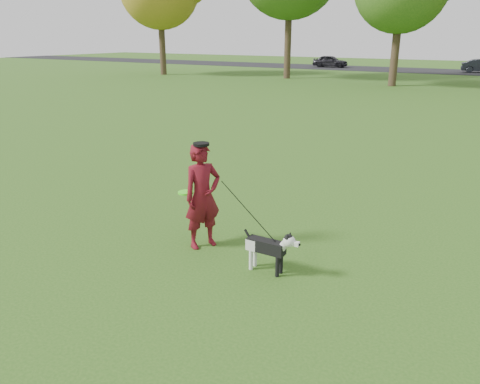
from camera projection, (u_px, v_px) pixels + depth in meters
The scene contains 5 objects.
ground at pixel (241, 259), 6.76m from camera, with size 120.00×120.00×0.00m, color #285116.
man at pixel (203, 196), 6.95m from camera, with size 0.59×0.38×1.60m, color #5B0D21.
dog at pixel (270, 246), 6.27m from camera, with size 0.85×0.17×0.64m.
car_left at pixel (330, 61), 45.66m from camera, with size 1.35×3.35×1.14m, color black.
man_held_items at pixel (248, 211), 6.42m from camera, with size 1.80×0.36×1.18m.
Camera 1 is at (3.10, -5.24, 3.09)m, focal length 35.00 mm.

